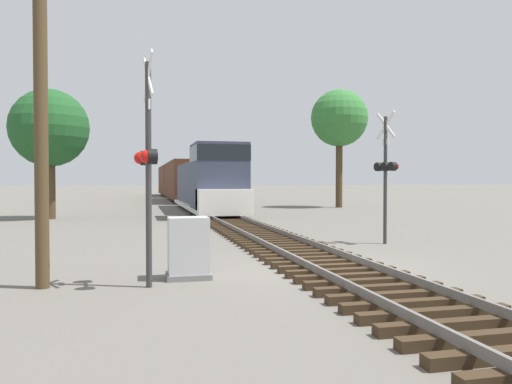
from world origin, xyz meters
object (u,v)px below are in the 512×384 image
Objects in this scene: crossing_signal_near at (147,160)px; relay_cabinet at (188,248)px; tree_far_right at (49,129)px; tree_mid_background at (339,119)px; crossing_signal_far at (386,169)px; utility_pole at (41,86)px; freight_train at (182,181)px.

crossing_signal_near is 3.47× the size of relay_cabinet.
crossing_signal_near is at bearing -141.31° from relay_cabinet.
crossing_signal_near is 19.93m from tree_far_right.
crossing_signal_far is at bearing -108.90° from tree_mid_background.
crossing_signal_near is at bearing -11.43° from utility_pole.
relay_cabinet is at bearing 5.73° from utility_pole.
tree_mid_background reaches higher than utility_pole.
crossing_signal_far is 19.18m from tree_far_right.
crossing_signal_far is 8.54m from relay_cabinet.
tree_mid_background is at bearing 56.38° from utility_pole.
tree_mid_background reaches higher than relay_cabinet.
tree_mid_background reaches higher than crossing_signal_far.
freight_train is 6.61× the size of utility_pole.
freight_train is 38.00× the size of relay_cabinet.
crossing_signal_far reaches higher than relay_cabinet.
freight_train is 35.62m from crossing_signal_far.
relay_cabinet is at bearing -94.84° from freight_train.
relay_cabinet is (0.88, 0.70, -1.88)m from crossing_signal_near.
freight_train is at bearing 81.09° from utility_pole.
crossing_signal_near is 2.19m from relay_cabinet.
crossing_signal_far is (7.95, 5.13, -0.03)m from crossing_signal_near.
utility_pole reaches higher than crossing_signal_far.
relay_cabinet is 0.15× the size of tree_mid_background.
utility_pole is at bearing -110.70° from crossing_signal_near.
crossing_signal_far is 3.31× the size of relay_cabinet.
crossing_signal_far is (3.69, -35.42, 0.50)m from freight_train.
tree_far_right is at bearing -175.00° from crossing_signal_near.
tree_far_right is at bearing 29.57° from crossing_signal_far.
crossing_signal_far is at bearing -47.59° from tree_far_right.
tree_far_right is (-2.84, 18.76, 0.96)m from utility_pole.
crossing_signal_near reaches higher than crossing_signal_far.
crossing_signal_far is 0.58× the size of utility_pole.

